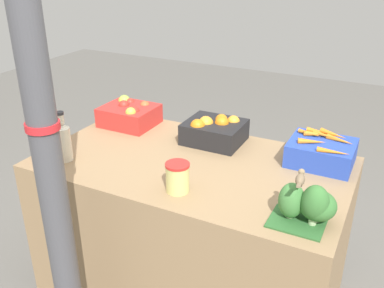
# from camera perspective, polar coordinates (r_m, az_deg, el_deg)

# --- Properties ---
(ground_plane) EXTENTS (10.00, 10.00, 0.00)m
(ground_plane) POSITION_cam_1_polar(r_m,az_deg,el_deg) (2.72, 0.00, -18.59)
(ground_plane) COLOR #605E59
(market_table) EXTENTS (1.60, 0.91, 0.86)m
(market_table) POSITION_cam_1_polar(r_m,az_deg,el_deg) (2.45, 0.00, -11.28)
(market_table) COLOR #937551
(market_table) RESTS_ON ground_plane
(support_pole) EXTENTS (0.13, 0.13, 2.28)m
(support_pole) POSITION_cam_1_polar(r_m,az_deg,el_deg) (1.76, -18.80, -1.05)
(support_pole) COLOR #4C4C51
(support_pole) RESTS_ON ground_plane
(apple_crate) EXTENTS (0.32, 0.28, 0.16)m
(apple_crate) POSITION_cam_1_polar(r_m,az_deg,el_deg) (2.70, -8.34, 3.99)
(apple_crate) COLOR red
(apple_crate) RESTS_ON market_table
(orange_crate) EXTENTS (0.32, 0.28, 0.16)m
(orange_crate) POSITION_cam_1_polar(r_m,az_deg,el_deg) (2.43, 3.04, 1.82)
(orange_crate) COLOR black
(orange_crate) RESTS_ON market_table
(carrot_crate) EXTENTS (0.32, 0.28, 0.15)m
(carrot_crate) POSITION_cam_1_polar(r_m,az_deg,el_deg) (2.28, 16.88, -0.95)
(carrot_crate) COLOR #2847B7
(carrot_crate) RESTS_ON market_table
(broccoli_pile) EXTENTS (0.25, 0.20, 0.18)m
(broccoli_pile) POSITION_cam_1_polar(r_m,az_deg,el_deg) (1.78, 14.98, -7.70)
(broccoli_pile) COLOR #2D602D
(broccoli_pile) RESTS_ON market_table
(juice_bottle_ruby) EXTENTS (0.06, 0.06, 0.28)m
(juice_bottle_ruby) POSITION_cam_1_polar(r_m,az_deg,el_deg) (2.36, -18.79, 1.11)
(juice_bottle_ruby) COLOR #B2333D
(juice_bottle_ruby) RESTS_ON market_table
(juice_bottle_cloudy) EXTENTS (0.08, 0.08, 0.27)m
(juice_bottle_cloudy) POSITION_cam_1_polar(r_m,az_deg,el_deg) (2.29, -16.78, 0.44)
(juice_bottle_cloudy) COLOR beige
(juice_bottle_cloudy) RESTS_ON market_table
(pickle_jar) EXTENTS (0.11, 0.11, 0.14)m
(pickle_jar) POSITION_cam_1_polar(r_m,az_deg,el_deg) (1.93, -1.94, -4.45)
(pickle_jar) COLOR #D1CC75
(pickle_jar) RESTS_ON market_table
(sparrow_bird) EXTENTS (0.05, 0.14, 0.05)m
(sparrow_bird) POSITION_cam_1_polar(r_m,az_deg,el_deg) (1.69, 14.24, -4.52)
(sparrow_bird) COLOR #4C3D2D
(sparrow_bird) RESTS_ON broccoli_pile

